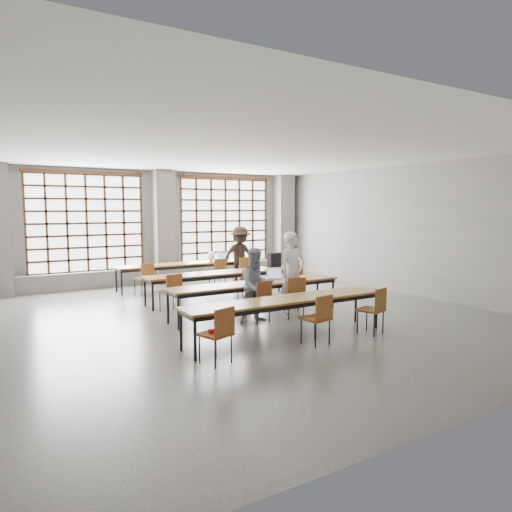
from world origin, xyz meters
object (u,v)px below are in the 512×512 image
(phone, at_px, (266,282))
(green_box, at_px, (253,280))
(chair_mid_right, at_px, (294,277))
(desk_row_a, at_px, (184,265))
(chair_near_left, at_px, (219,329))
(chair_mid_centre, at_px, (248,282))
(chair_back_mid, at_px, (218,270))
(student_female, at_px, (256,285))
(chair_back_right, at_px, (243,268))
(red_pouch, at_px, (215,331))
(laptop_front, at_px, (275,277))
(backpack, at_px, (274,260))
(chair_near_right, at_px, (375,306))
(mouse, at_px, (293,278))
(desk_row_c, at_px, (256,285))
(chair_back_left, at_px, (145,276))
(chair_front_left, at_px, (260,297))
(desk_row_b, at_px, (222,274))
(desk_row_d, at_px, (288,302))
(chair_mid_left, at_px, (172,289))
(student_back, at_px, (240,256))
(plastic_bag, at_px, (211,256))
(chair_near_mid, at_px, (319,314))
(student_male, at_px, (292,274))
(laptop_back, at_px, (224,258))
(chair_front_right, at_px, (295,293))

(phone, bearing_deg, green_box, 141.95)
(chair_mid_right, distance_m, green_box, 2.25)
(desk_row_a, relative_size, chair_near_left, 4.55)
(chair_mid_centre, bearing_deg, green_box, -115.36)
(chair_back_mid, xyz_separation_m, chair_mid_right, (1.09, -2.26, 0.00))
(student_female, bearing_deg, chair_back_right, 73.58)
(red_pouch, bearing_deg, chair_near_left, -72.11)
(laptop_front, relative_size, backpack, 1.06)
(chair_back_mid, xyz_separation_m, green_box, (-0.83, -3.39, 0.24))
(chair_near_right, bearing_deg, mouse, 93.20)
(desk_row_c, distance_m, laptop_front, 0.59)
(desk_row_c, bearing_deg, mouse, -1.21)
(chair_back_left, xyz_separation_m, red_pouch, (-0.74, -5.84, -0.04))
(chair_front_left, height_order, backpack, backpack)
(chair_near_right, bearing_deg, desk_row_b, 103.01)
(desk_row_d, bearing_deg, chair_mid_left, 109.22)
(student_back, bearing_deg, chair_back_mid, -164.85)
(green_box, relative_size, phone, 1.92)
(chair_near_right, height_order, student_back, student_back)
(desk_row_d, height_order, plastic_bag, plastic_bag)
(chair_mid_right, relative_size, mouse, 8.98)
(chair_mid_left, xyz_separation_m, student_female, (1.19, -1.71, 0.23))
(student_back, bearing_deg, chair_back_right, -78.97)
(chair_front_left, height_order, mouse, chair_front_left)
(student_female, height_order, backpack, student_female)
(chair_near_left, relative_size, chair_near_mid, 1.00)
(red_pouch, bearing_deg, desk_row_b, 61.99)
(student_male, xyz_separation_m, red_pouch, (-2.74, -1.86, -0.42))
(chair_mid_centre, distance_m, plastic_bag, 2.98)
(mouse, distance_m, red_pouch, 3.88)
(chair_mid_centre, height_order, plastic_bag, plastic_bag)
(student_female, relative_size, mouse, 15.61)
(laptop_back, bearing_deg, chair_mid_centre, -106.02)
(desk_row_c, xyz_separation_m, laptop_back, (1.35, 4.21, 0.13))
(phone, bearing_deg, student_female, -140.19)
(chair_mid_right, xyz_separation_m, phone, (-1.70, -1.31, 0.20))
(desk_row_c, relative_size, red_pouch, 20.00)
(laptop_front, distance_m, laptop_back, 4.17)
(chair_back_left, relative_size, chair_back_mid, 1.00)
(chair_mid_left, relative_size, backpack, 2.20)
(chair_mid_left, height_order, red_pouch, chair_mid_left)
(chair_near_left, distance_m, student_male, 3.35)
(chair_back_right, relative_size, plastic_bag, 3.08)
(student_female, relative_size, plastic_bag, 5.35)
(desk_row_b, bearing_deg, chair_mid_left, -158.41)
(chair_back_mid, relative_size, student_female, 0.58)
(desk_row_a, bearing_deg, chair_front_left, -93.23)
(chair_front_right, distance_m, backpack, 2.78)
(chair_front_left, bearing_deg, chair_back_mid, 75.38)
(chair_mid_right, distance_m, plastic_bag, 3.12)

